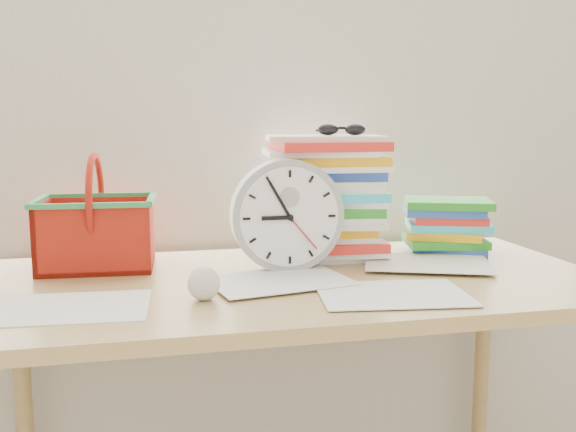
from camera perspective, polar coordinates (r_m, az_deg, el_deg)
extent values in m
cube|color=silver|center=(1.82, -2.29, 16.38)|extent=(4.00, 0.04, 2.70)
cube|color=beige|center=(1.79, -2.16, 14.88)|extent=(2.40, 0.01, 2.50)
cube|color=#A98B4F|center=(1.46, 0.76, -6.04)|extent=(1.40, 0.70, 0.03)
cylinder|color=#A98B4F|center=(1.86, -22.41, -15.69)|extent=(0.04, 0.04, 0.72)
cylinder|color=#A98B4F|center=(2.08, 16.83, -12.77)|extent=(0.04, 0.04, 0.72)
cylinder|color=#999999|center=(1.49, -0.09, 0.05)|extent=(0.26, 0.05, 0.26)
sphere|color=white|center=(1.28, -7.53, -5.92)|extent=(0.07, 0.07, 0.07)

